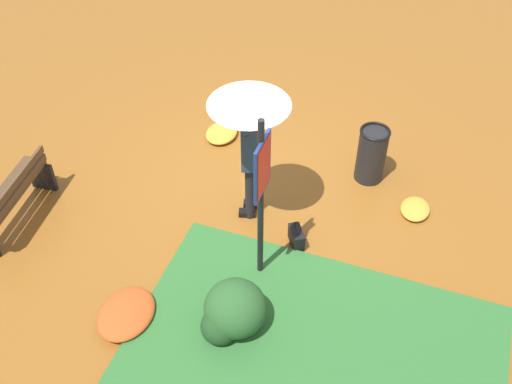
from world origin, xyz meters
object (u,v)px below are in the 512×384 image
object	(u,v)px
handbag	(296,237)
person_with_umbrella	(250,122)
trash_bin	(372,154)
info_sign_post	(262,185)
park_bench	(13,198)

from	to	relation	value
handbag	person_with_umbrella	bearing A→B (deg)	-111.10
trash_bin	handbag	bearing A→B (deg)	-20.85
info_sign_post	trash_bin	xyz separation A→B (m)	(-2.13, 0.86, -1.03)
person_with_umbrella	trash_bin	xyz separation A→B (m)	(-1.28, 1.30, -1.13)
person_with_umbrella	trash_bin	world-z (taller)	person_with_umbrella
person_with_umbrella	trash_bin	distance (m)	2.14
trash_bin	park_bench	bearing A→B (deg)	-60.10
park_bench	info_sign_post	bearing A→B (deg)	94.25
person_with_umbrella	park_bench	size ratio (longest dim) A/B	1.46
handbag	park_bench	distance (m)	3.65
info_sign_post	park_bench	bearing A→B (deg)	-85.75
handbag	park_bench	size ratio (longest dim) A/B	0.26
person_with_umbrella	park_bench	xyz separation A→B (m)	(1.10, -2.83, -1.15)
person_with_umbrella	handbag	distance (m)	1.61
handbag	park_bench	bearing A→B (deg)	-76.87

